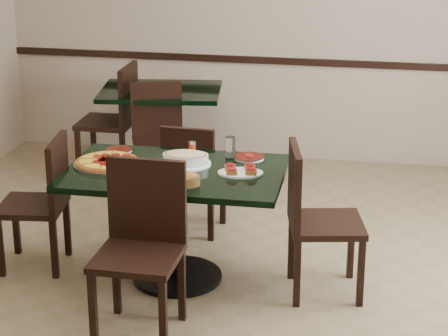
% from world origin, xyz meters
% --- Properties ---
extents(floor, '(5.50, 5.50, 0.00)m').
position_xyz_m(floor, '(0.00, 0.00, 0.00)').
color(floor, '#786245').
rests_on(floor, ground).
extents(room_shell, '(5.50, 5.50, 5.50)m').
position_xyz_m(room_shell, '(1.02, 1.73, 1.17)').
color(room_shell, silver).
rests_on(room_shell, floor).
extents(main_table, '(1.37, 0.89, 0.75)m').
position_xyz_m(main_table, '(-0.33, 0.13, 0.57)').
color(main_table, black).
rests_on(main_table, floor).
extents(back_table, '(1.10, 0.86, 0.75)m').
position_xyz_m(back_table, '(-0.94, 2.11, 0.52)').
color(back_table, black).
rests_on(back_table, floor).
extents(chair_far, '(0.42, 0.42, 0.83)m').
position_xyz_m(chair_far, '(-0.39, 0.87, 0.46)').
color(chair_far, black).
rests_on(chair_far, floor).
extents(chair_near, '(0.47, 0.47, 0.99)m').
position_xyz_m(chair_near, '(-0.37, -0.50, 0.56)').
color(chair_near, black).
rests_on(chair_near, floor).
extents(chair_right, '(0.53, 0.53, 0.96)m').
position_xyz_m(chair_right, '(0.54, 0.11, 0.54)').
color(chair_right, black).
rests_on(chair_right, floor).
extents(chair_left, '(0.46, 0.46, 0.89)m').
position_xyz_m(chair_left, '(-1.22, 0.16, 0.50)').
color(chair_left, black).
rests_on(chair_left, floor).
extents(back_chair_near, '(0.53, 0.53, 0.89)m').
position_xyz_m(back_chair_near, '(-0.86, 1.70, 0.50)').
color(back_chair_near, black).
rests_on(back_chair_near, floor).
extents(back_chair_left, '(0.45, 0.45, 0.97)m').
position_xyz_m(back_chair_left, '(-1.31, 1.99, 0.55)').
color(back_chair_left, black).
rests_on(back_chair_left, floor).
extents(pepperoni_pizza, '(0.43, 0.43, 0.04)m').
position_xyz_m(pepperoni_pizza, '(-0.78, 0.15, 0.77)').
color(pepperoni_pizza, silver).
rests_on(pepperoni_pizza, main_table).
extents(lasagna_casserole, '(0.32, 0.32, 0.09)m').
position_xyz_m(lasagna_casserole, '(-0.28, 0.24, 0.80)').
color(lasagna_casserole, white).
rests_on(lasagna_casserole, main_table).
extents(bread_basket, '(0.23, 0.18, 0.09)m').
position_xyz_m(bread_basket, '(-0.22, -0.12, 0.79)').
color(bread_basket, brown).
rests_on(bread_basket, main_table).
extents(bruschetta_platter, '(0.31, 0.24, 0.05)m').
position_xyz_m(bruschetta_platter, '(0.09, 0.13, 0.77)').
color(bruschetta_platter, white).
rests_on(bruschetta_platter, main_table).
extents(side_plate_near, '(0.19, 0.19, 0.02)m').
position_xyz_m(side_plate_near, '(-0.44, -0.23, 0.76)').
color(side_plate_near, white).
rests_on(side_plate_near, main_table).
extents(side_plate_far_r, '(0.20, 0.20, 0.03)m').
position_xyz_m(side_plate_far_r, '(0.09, 0.44, 0.76)').
color(side_plate_far_r, white).
rests_on(side_plate_far_r, main_table).
extents(side_plate_far_l, '(0.17, 0.17, 0.02)m').
position_xyz_m(side_plate_far_l, '(-0.78, 0.42, 0.76)').
color(side_plate_far_l, white).
rests_on(side_plate_far_l, main_table).
extents(napkin_setting, '(0.23, 0.23, 0.01)m').
position_xyz_m(napkin_setting, '(-0.44, -0.18, 0.75)').
color(napkin_setting, white).
rests_on(napkin_setting, main_table).
extents(water_glass_a, '(0.07, 0.07, 0.15)m').
position_xyz_m(water_glass_a, '(-0.03, 0.41, 0.82)').
color(water_glass_a, white).
rests_on(water_glass_a, main_table).
extents(water_glass_b, '(0.07, 0.07, 0.14)m').
position_xyz_m(water_glass_b, '(-0.60, -0.23, 0.82)').
color(water_glass_b, white).
rests_on(water_glass_b, main_table).
extents(pepper_shaker, '(0.05, 0.05, 0.08)m').
position_xyz_m(pepper_shaker, '(-0.29, 0.47, 0.79)').
color(pepper_shaker, '#AF3F12').
rests_on(pepper_shaker, main_table).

